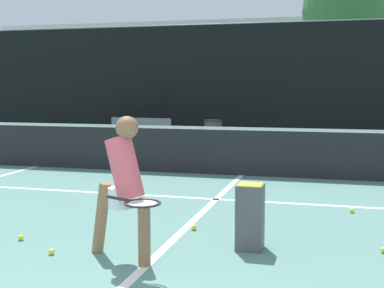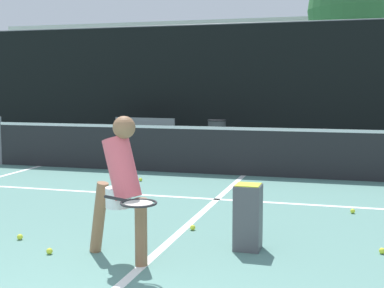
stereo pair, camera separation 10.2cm
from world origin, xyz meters
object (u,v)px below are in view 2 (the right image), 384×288
(trash_bin, at_px, (217,136))
(courtside_bench, at_px, (143,132))
(player_practicing, at_px, (121,181))
(ball_hopper, at_px, (248,215))

(trash_bin, bearing_deg, courtside_bench, 176.44)
(courtside_bench, relative_size, trash_bin, 2.18)
(courtside_bench, xyz_separation_m, trash_bin, (2.14, -0.13, -0.05))
(player_practicing, xyz_separation_m, courtside_bench, (-3.25, 9.03, -0.33))
(trash_bin, bearing_deg, player_practicing, -82.92)
(trash_bin, bearing_deg, ball_hopper, -74.58)
(courtside_bench, bearing_deg, ball_hopper, -55.68)
(ball_hopper, bearing_deg, courtside_bench, 117.87)
(ball_hopper, relative_size, trash_bin, 0.83)
(ball_hopper, height_order, trash_bin, trash_bin)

